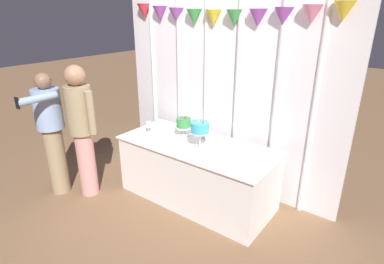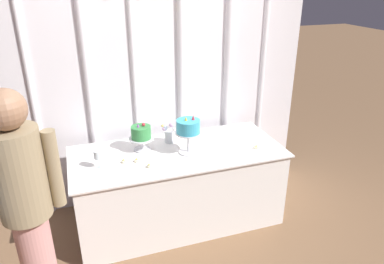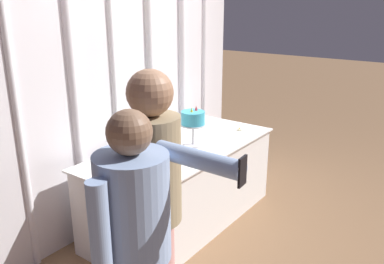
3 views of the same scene
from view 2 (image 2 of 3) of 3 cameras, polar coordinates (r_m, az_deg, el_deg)
name	(u,v)px [view 2 (image 2 of 3)]	position (r m, az deg, el deg)	size (l,w,h in m)	color
ground_plane	(182,225)	(3.57, -1.61, -14.44)	(24.00, 24.00, 0.00)	#846042
draped_curtain	(160,62)	(3.53, -5.02, 10.95)	(3.05, 0.20, 2.60)	white
cake_table	(178,186)	(3.43, -2.19, -8.57)	(1.90, 0.84, 0.74)	white
cake_display_nearleft	(141,134)	(3.24, -8.06, -0.33)	(0.22, 0.22, 0.26)	silver
cake_display_nearright	(188,129)	(3.13, -0.61, 0.54)	(0.23, 0.23, 0.35)	silver
wine_glass	(98,155)	(3.02, -14.62, -3.58)	(0.07, 0.07, 0.16)	silver
flower_vase	(169,135)	(3.40, -3.65, -0.45)	(0.12, 0.09, 0.20)	silver
tealight_far_left	(124,162)	(3.10, -10.78, -4.63)	(0.04, 0.04, 0.04)	beige
tealight_near_left	(137,161)	(3.10, -8.76, -4.54)	(0.04, 0.04, 0.03)	beige
tealight_near_right	(149,166)	(3.00, -6.83, -5.41)	(0.04, 0.04, 0.04)	beige
tealight_far_right	(256,148)	(3.35, 10.11, -2.43)	(0.05, 0.05, 0.03)	beige
guest_man_dark_suit	(26,203)	(2.46, -24.85, -10.12)	(0.47, 0.33, 1.65)	#D6938E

